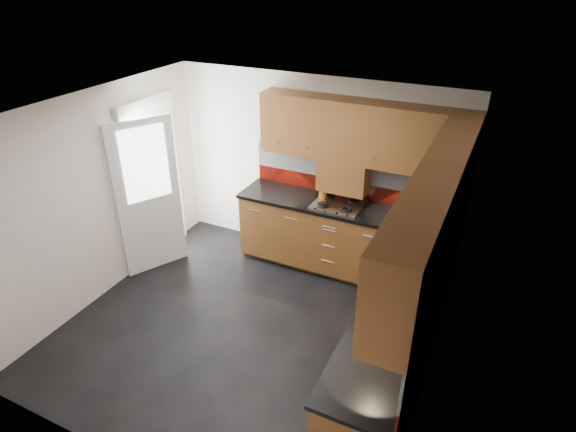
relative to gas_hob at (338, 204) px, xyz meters
The scene contains 14 objects.
room 1.63m from the gas_hob, 107.03° to the right, with size 4.00×3.80×2.64m.
base_cabinets 1.10m from the gas_hob, 50.67° to the right, with size 2.70×3.20×0.95m.
countertop 0.98m from the gas_hob, 51.77° to the right, with size 2.72×3.22×0.04m.
backsplash 1.02m from the gas_hob, 33.28° to the right, with size 2.70×3.20×0.54m.
upper_cabinets 1.36m from the gas_hob, 41.51° to the right, with size 2.50×3.20×0.72m.
extractor_hood 0.37m from the gas_hob, 90.00° to the left, with size 0.60×0.33×0.40m, color #593413.
glass_cabinet 1.61m from the gas_hob, 17.76° to the right, with size 0.32×0.80×0.66m.
back_door 2.35m from the gas_hob, 162.10° to the right, with size 0.42×1.19×2.04m.
gas_hob is the anchor object (origin of this frame).
utensil_pot 0.28m from the gas_hob, 152.79° to the left, with size 0.11×0.11×0.38m.
toaster 1.08m from the gas_hob, ahead, with size 0.28×0.22×0.18m.
food_processor 1.43m from the gas_hob, 34.50° to the right, with size 0.17×0.17×0.28m.
paper_towel 1.60m from the gas_hob, 40.17° to the right, with size 0.13×0.13×0.26m, color white.
orange_cloth 1.21m from the gas_hob, 18.72° to the right, with size 0.14×0.12×0.01m, color red.
Camera 1 is at (2.15, -3.49, 3.60)m, focal length 30.00 mm.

